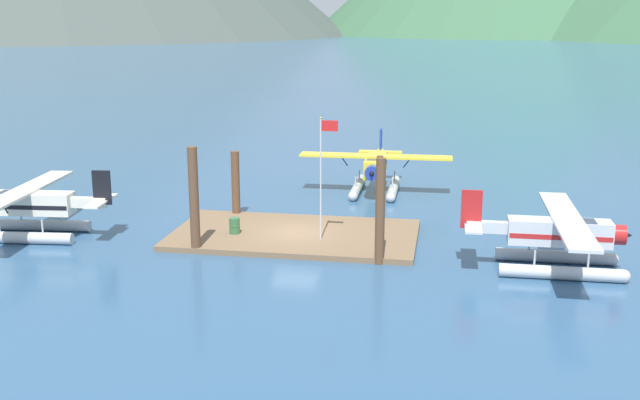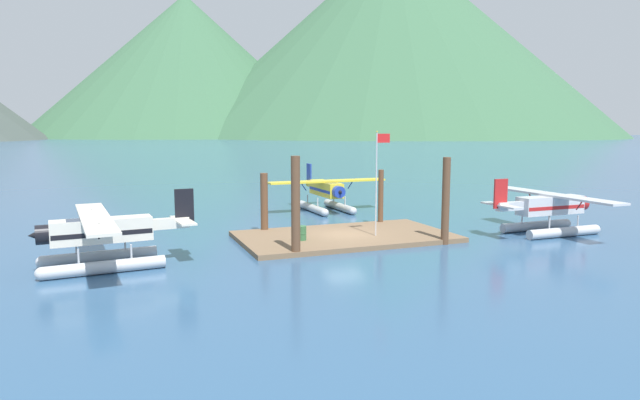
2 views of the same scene
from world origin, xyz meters
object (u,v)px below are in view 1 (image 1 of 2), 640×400
Objects in this scene: seaplane_silver_stbd_aft at (559,239)px; seaplane_yellow_bow_right at (376,170)px; flagpole at (323,165)px; fuel_drum at (235,226)px; seaplane_cream_port_aft at (30,209)px.

seaplane_silver_stbd_aft is 18.11m from seaplane_yellow_bow_right.
fuel_drum is at bearing 176.50° from flagpole.
flagpole is 6.16m from fuel_drum.
seaplane_yellow_bow_right is (1.55, 12.69, -2.78)m from flagpole.
seaplane_yellow_bow_right is 0.99× the size of seaplane_cream_port_aft.
seaplane_silver_stbd_aft is 1.00× the size of seaplane_yellow_bow_right.
flagpole is 0.63× the size of seaplane_yellow_bow_right.
seaplane_cream_port_aft is (-17.75, -13.98, 0.00)m from seaplane_yellow_bow_right.
seaplane_cream_port_aft is (-28.04, 0.93, 0.00)m from seaplane_silver_stbd_aft.
fuel_drum is (-4.98, 0.30, -3.62)m from flagpole.
seaplane_silver_stbd_aft is 28.06m from seaplane_cream_port_aft.
flagpole is 13.09m from seaplane_yellow_bow_right.
seaplane_cream_port_aft is at bearing -171.91° from fuel_drum.
seaplane_silver_stbd_aft is at bearing -1.89° from seaplane_cream_port_aft.
seaplane_silver_stbd_aft is (16.82, -2.52, 0.84)m from fuel_drum.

